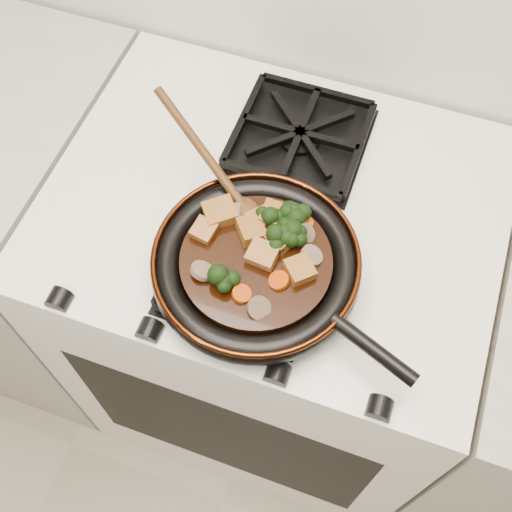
% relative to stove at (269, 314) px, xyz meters
% --- Properties ---
extents(stove, '(0.76, 0.60, 0.90)m').
position_rel_stove_xyz_m(stove, '(0.00, 0.00, 0.00)').
color(stove, white).
rests_on(stove, ground).
extents(burner_grate_front, '(0.23, 0.23, 0.03)m').
position_rel_stove_xyz_m(burner_grate_front, '(0.00, -0.14, 0.46)').
color(burner_grate_front, black).
rests_on(burner_grate_front, stove).
extents(burner_grate_back, '(0.23, 0.23, 0.03)m').
position_rel_stove_xyz_m(burner_grate_back, '(0.00, 0.14, 0.46)').
color(burner_grate_back, black).
rests_on(burner_grate_back, stove).
extents(skillet, '(0.43, 0.32, 0.05)m').
position_rel_stove_xyz_m(skillet, '(0.02, -0.14, 0.49)').
color(skillet, black).
rests_on(skillet, burner_grate_front).
extents(braising_sauce, '(0.23, 0.23, 0.02)m').
position_rel_stove_xyz_m(braising_sauce, '(0.02, -0.14, 0.50)').
color(braising_sauce, black).
rests_on(braising_sauce, skillet).
extents(tofu_cube_0, '(0.06, 0.06, 0.03)m').
position_rel_stove_xyz_m(tofu_cube_0, '(-0.06, -0.09, 0.52)').
color(tofu_cube_0, brown).
rests_on(tofu_cube_0, braising_sauce).
extents(tofu_cube_1, '(0.06, 0.06, 0.03)m').
position_rel_stove_xyz_m(tofu_cube_1, '(0.04, -0.10, 0.52)').
color(tofu_cube_1, brown).
rests_on(tofu_cube_1, braising_sauce).
extents(tofu_cube_2, '(0.05, 0.04, 0.03)m').
position_rel_stove_xyz_m(tofu_cube_2, '(0.03, -0.14, 0.52)').
color(tofu_cube_2, brown).
rests_on(tofu_cube_2, braising_sauce).
extents(tofu_cube_3, '(0.06, 0.06, 0.03)m').
position_rel_stove_xyz_m(tofu_cube_3, '(-0.00, -0.10, 0.52)').
color(tofu_cube_3, brown).
rests_on(tofu_cube_3, braising_sauce).
extents(tofu_cube_4, '(0.06, 0.05, 0.03)m').
position_rel_stove_xyz_m(tofu_cube_4, '(0.09, -0.14, 0.52)').
color(tofu_cube_4, brown).
rests_on(tofu_cube_4, braising_sauce).
extents(tofu_cube_5, '(0.05, 0.05, 0.02)m').
position_rel_stove_xyz_m(tofu_cube_5, '(0.00, -0.08, 0.52)').
color(tofu_cube_5, brown).
rests_on(tofu_cube_5, braising_sauce).
extents(tofu_cube_6, '(0.04, 0.04, 0.03)m').
position_rel_stove_xyz_m(tofu_cube_6, '(-0.07, -0.12, 0.52)').
color(tofu_cube_6, brown).
rests_on(tofu_cube_6, braising_sauce).
extents(tofu_cube_7, '(0.04, 0.05, 0.03)m').
position_rel_stove_xyz_m(tofu_cube_7, '(0.02, -0.07, 0.52)').
color(tofu_cube_7, brown).
rests_on(tofu_cube_7, braising_sauce).
extents(broccoli_floret_0, '(0.08, 0.08, 0.06)m').
position_rel_stove_xyz_m(broccoli_floret_0, '(0.06, -0.09, 0.52)').
color(broccoli_floret_0, black).
rests_on(broccoli_floret_0, braising_sauce).
extents(broccoli_floret_1, '(0.09, 0.09, 0.07)m').
position_rel_stove_xyz_m(broccoli_floret_1, '(0.06, -0.09, 0.52)').
color(broccoli_floret_1, black).
rests_on(broccoli_floret_1, braising_sauce).
extents(broccoli_floret_2, '(0.07, 0.07, 0.06)m').
position_rel_stove_xyz_m(broccoli_floret_2, '(-0.01, -0.19, 0.52)').
color(broccoli_floret_2, black).
rests_on(broccoli_floret_2, braising_sauce).
extents(broccoli_floret_3, '(0.08, 0.09, 0.06)m').
position_rel_stove_xyz_m(broccoli_floret_3, '(0.05, -0.06, 0.52)').
color(broccoli_floret_3, black).
rests_on(broccoli_floret_3, braising_sauce).
extents(broccoli_floret_4, '(0.08, 0.08, 0.08)m').
position_rel_stove_xyz_m(broccoli_floret_4, '(0.01, -0.07, 0.52)').
color(broccoli_floret_4, black).
rests_on(broccoli_floret_4, braising_sauce).
extents(broccoli_floret_5, '(0.09, 0.09, 0.06)m').
position_rel_stove_xyz_m(broccoli_floret_5, '(0.04, -0.11, 0.52)').
color(broccoli_floret_5, black).
rests_on(broccoli_floret_5, braising_sauce).
extents(carrot_coin_0, '(0.03, 0.03, 0.01)m').
position_rel_stove_xyz_m(carrot_coin_0, '(0.03, -0.14, 0.51)').
color(carrot_coin_0, '#BA3B05').
rests_on(carrot_coin_0, braising_sauce).
extents(carrot_coin_1, '(0.03, 0.03, 0.02)m').
position_rel_stove_xyz_m(carrot_coin_1, '(0.06, -0.17, 0.51)').
color(carrot_coin_1, '#BA3B05').
rests_on(carrot_coin_1, braising_sauce).
extents(carrot_coin_2, '(0.03, 0.03, 0.01)m').
position_rel_stove_xyz_m(carrot_coin_2, '(0.07, -0.06, 0.51)').
color(carrot_coin_2, '#BA3B05').
rests_on(carrot_coin_2, braising_sauce).
extents(carrot_coin_3, '(0.03, 0.03, 0.02)m').
position_rel_stove_xyz_m(carrot_coin_3, '(0.02, -0.20, 0.51)').
color(carrot_coin_3, '#BA3B05').
rests_on(carrot_coin_3, braising_sauce).
extents(carrot_coin_4, '(0.03, 0.03, 0.02)m').
position_rel_stove_xyz_m(carrot_coin_4, '(0.03, -0.08, 0.51)').
color(carrot_coin_4, '#BA3B05').
rests_on(carrot_coin_4, braising_sauce).
extents(mushroom_slice_0, '(0.04, 0.04, 0.02)m').
position_rel_stove_xyz_m(mushroom_slice_0, '(0.09, -0.11, 0.52)').
color(mushroom_slice_0, brown).
rests_on(mushroom_slice_0, braising_sauce).
extents(mushroom_slice_1, '(0.05, 0.05, 0.02)m').
position_rel_stove_xyz_m(mushroom_slice_1, '(-0.05, -0.19, 0.52)').
color(mushroom_slice_1, brown).
rests_on(mushroom_slice_1, braising_sauce).
extents(mushroom_slice_2, '(0.05, 0.05, 0.03)m').
position_rel_stove_xyz_m(mushroom_slice_2, '(0.05, -0.22, 0.52)').
color(mushroom_slice_2, brown).
rests_on(mushroom_slice_2, braising_sauce).
extents(mushroom_slice_3, '(0.04, 0.04, 0.02)m').
position_rel_stove_xyz_m(mushroom_slice_3, '(-0.03, -0.08, 0.52)').
color(mushroom_slice_3, brown).
rests_on(mushroom_slice_3, braising_sauce).
extents(mushroom_slice_4, '(0.04, 0.04, 0.03)m').
position_rel_stove_xyz_m(mushroom_slice_4, '(0.07, -0.08, 0.52)').
color(mushroom_slice_4, brown).
rests_on(mushroom_slice_4, braising_sauce).
extents(wooden_spoon, '(0.14, 0.11, 0.24)m').
position_rel_stove_xyz_m(wooden_spoon, '(-0.08, -0.03, 0.53)').
color(wooden_spoon, '#45270E').
rests_on(wooden_spoon, braising_sauce).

